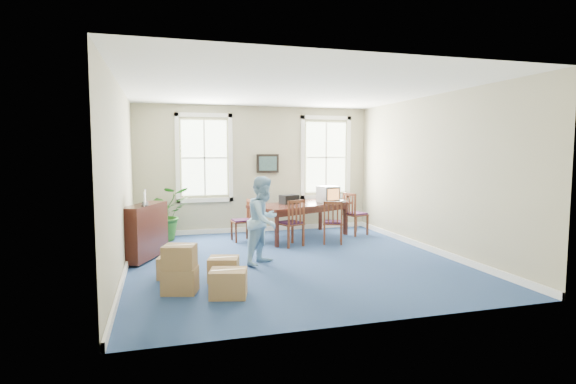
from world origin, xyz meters
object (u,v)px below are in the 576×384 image
object	(u,v)px
cardboard_boxes	(192,265)
man	(264,220)
crt_tv	(328,194)
potted_plant	(164,214)
credenza	(145,233)
conference_table	(301,221)
chair_near_left	(290,223)

from	to	relation	value
cardboard_boxes	man	bearing A→B (deg)	41.93
crt_tv	potted_plant	xyz separation A→B (m)	(-3.86, 0.51, -0.40)
cardboard_boxes	credenza	bearing A→B (deg)	108.73
man	potted_plant	xyz separation A→B (m)	(-1.74, 2.75, -0.18)
conference_table	cardboard_boxes	world-z (taller)	conference_table
chair_near_left	cardboard_boxes	bearing A→B (deg)	28.76
crt_tv	man	bearing A→B (deg)	-148.22
crt_tv	chair_near_left	distance (m)	1.58
chair_near_left	credenza	bearing A→B (deg)	-12.17
conference_table	cardboard_boxes	distance (m)	4.41
chair_near_left	cardboard_boxes	distance (m)	3.46
potted_plant	man	bearing A→B (deg)	-57.63
conference_table	chair_near_left	world-z (taller)	chair_near_left
crt_tv	credenza	size ratio (longest dim) A/B	0.36
conference_table	credenza	world-z (taller)	credenza
credenza	cardboard_boxes	bearing A→B (deg)	-46.73
man	potted_plant	bearing A→B (deg)	75.78
conference_table	potted_plant	distance (m)	3.20
conference_table	man	xyz separation A→B (m)	(-1.40, -2.19, 0.39)
conference_table	potted_plant	bearing A→B (deg)	144.89
cardboard_boxes	chair_near_left	bearing A→B (deg)	48.72
conference_table	man	bearing A→B (deg)	-147.54
chair_near_left	potted_plant	size ratio (longest dim) A/B	0.82
conference_table	man	world-z (taller)	man
conference_table	man	size ratio (longest dim) A/B	1.50
potted_plant	chair_near_left	bearing A→B (deg)	-27.70
potted_plant	cardboard_boxes	size ratio (longest dim) A/B	0.96
crt_tv	credenza	distance (m)	4.45
chair_near_left	potted_plant	xyz separation A→B (m)	(-2.65, 1.39, 0.11)
cardboard_boxes	potted_plant	bearing A→B (deg)	95.26
conference_table	potted_plant	world-z (taller)	potted_plant
conference_table	potted_plant	xyz separation A→B (m)	(-3.14, 0.56, 0.21)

